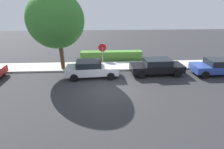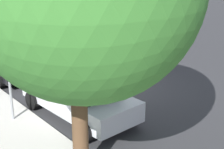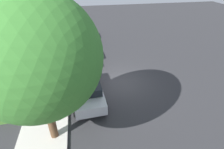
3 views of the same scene
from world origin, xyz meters
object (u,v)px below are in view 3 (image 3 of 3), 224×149
at_px(parked_car_silver, 87,89).
at_px(fire_hydrant, 67,37).
at_px(street_tree_near_corner, 38,58).
at_px(stop_sign, 55,71).
at_px(parked_car_blue, 81,33).
at_px(parked_car_black, 80,52).

relative_size(parked_car_silver, fire_hydrant, 6.19).
bearing_deg(fire_hydrant, street_tree_near_corner, 179.75).
xyz_separation_m(stop_sign, parked_car_blue, (9.99, -1.97, -0.98)).
relative_size(stop_sign, street_tree_near_corner, 0.35).
distance_m(parked_car_blue, street_tree_near_corner, 14.48).
distance_m(parked_car_black, parked_car_blue, 5.26).
relative_size(parked_car_silver, parked_car_black, 0.96).
bearing_deg(fire_hydrant, stop_sign, 178.44).
height_order(parked_car_black, street_tree_near_corner, street_tree_near_corner).
height_order(parked_car_black, parked_car_blue, parked_car_black).
xyz_separation_m(parked_car_silver, parked_car_blue, (10.93, -0.06, -0.02)).
height_order(parked_car_silver, parked_car_black, parked_car_silver).
height_order(parked_car_black, fire_hydrant, parked_car_black).
relative_size(stop_sign, fire_hydrant, 3.43).
bearing_deg(parked_car_black, street_tree_near_corner, 170.57).
height_order(stop_sign, parked_car_silver, stop_sign).
xyz_separation_m(parked_car_black, fire_hydrant, (5.48, 1.37, -0.36)).
distance_m(stop_sign, parked_car_silver, 2.34).
xyz_separation_m(street_tree_near_corner, fire_hydrant, (14.08, -0.06, -4.15)).
bearing_deg(street_tree_near_corner, parked_car_silver, -30.17).
relative_size(parked_car_silver, parked_car_blue, 1.04).
bearing_deg(street_tree_near_corner, parked_car_blue, -7.23).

